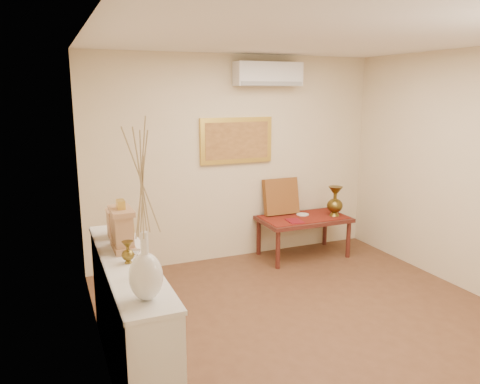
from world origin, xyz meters
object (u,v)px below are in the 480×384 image
low_table (304,222)px  brass_urn_tall (335,198)px  display_ledge (130,318)px  mantel_clock (122,228)px  white_vase (143,214)px  wooden_chest (117,223)px

low_table → brass_urn_tall: bearing=-13.9°
display_ledge → mantel_clock: size_ratio=4.93×
white_vase → wooden_chest: (0.03, 1.37, -0.42)m
brass_urn_tall → display_ledge: 3.58m
white_vase → brass_urn_tall: 4.07m
white_vase → wooden_chest: white_vase is taller
brass_urn_tall → display_ledge: brass_urn_tall is taller
brass_urn_tall → display_ledge: size_ratio=0.24×
white_vase → brass_urn_tall: (3.10, 2.54, -0.72)m
white_vase → mantel_clock: 1.08m
brass_urn_tall → mantel_clock: 3.46m
display_ledge → wooden_chest: size_ratio=8.28×
white_vase → display_ledge: size_ratio=0.54×
white_vase → low_table: white_vase is taller
mantel_clock → display_ledge: bearing=-93.8°
display_ledge → wooden_chest: bearing=87.8°
mantel_clock → white_vase: bearing=-91.0°
low_table → display_ledge: bearing=-144.9°
white_vase → mantel_clock: (0.02, 1.01, -0.37)m
display_ledge → mantel_clock: 0.71m
display_ledge → mantel_clock: (0.02, 0.24, 0.66)m
mantel_clock → low_table: 3.19m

